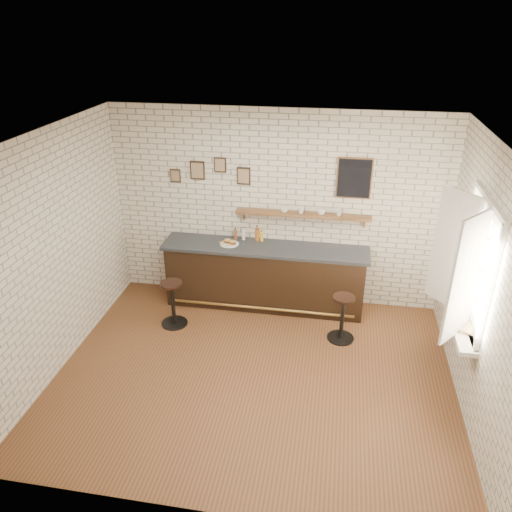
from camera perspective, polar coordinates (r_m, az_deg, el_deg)
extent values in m
plane|color=brown|center=(6.58, -0.24, -13.35)|extent=(5.00, 5.00, 0.00)
cube|color=black|center=(7.71, 1.00, -2.47)|extent=(3.00, 0.58, 0.96)
cube|color=#2D333A|center=(7.48, 1.03, 0.91)|extent=(3.10, 0.62, 0.05)
cylinder|color=olive|center=(7.63, 0.61, -5.99)|extent=(2.79, 0.04, 0.04)
cylinder|color=white|center=(7.55, -3.06, 1.39)|extent=(0.28, 0.28, 0.01)
cylinder|color=#E2AF4F|center=(7.56, -2.58, 1.47)|extent=(0.05, 0.05, 0.00)
cylinder|color=#E2AF4F|center=(7.53, -2.88, 1.37)|extent=(0.05, 0.05, 0.00)
cylinder|color=#E2AF4F|center=(7.63, -3.76, 1.71)|extent=(0.06, 0.06, 0.00)
cylinder|color=#E2AF4F|center=(7.58, -2.70, 1.55)|extent=(0.06, 0.06, 0.00)
cylinder|color=#E2AF4F|center=(7.53, -3.88, 1.36)|extent=(0.06, 0.06, 0.00)
cylinder|color=#E2AF4F|center=(7.54, -2.61, 1.42)|extent=(0.04, 0.04, 0.00)
cylinder|color=#E2AF4F|center=(7.50, -3.24, 1.26)|extent=(0.05, 0.05, 0.00)
cylinder|color=#E2AF4F|center=(7.51, -4.04, 1.28)|extent=(0.04, 0.04, 0.00)
cylinder|color=#E2AF4F|center=(7.60, -4.13, 1.59)|extent=(0.05, 0.05, 0.00)
cylinder|color=#E2AF4F|center=(7.50, -2.83, 1.27)|extent=(0.06, 0.06, 0.00)
cylinder|color=#E2AF4F|center=(7.60, -3.75, 1.60)|extent=(0.04, 0.04, 0.00)
cylinder|color=#E2AF4F|center=(7.54, -2.90, 1.40)|extent=(0.05, 0.05, 0.00)
cylinder|color=brown|center=(7.70, -2.36, 2.44)|extent=(0.06, 0.06, 0.14)
cylinder|color=brown|center=(7.66, -2.38, 3.03)|extent=(0.02, 0.02, 0.03)
cylinder|color=black|center=(7.65, -2.38, 3.18)|extent=(0.02, 0.02, 0.01)
cylinder|color=silver|center=(7.67, -1.43, 2.43)|extent=(0.05, 0.05, 0.16)
cylinder|color=silver|center=(7.63, -1.44, 3.11)|extent=(0.02, 0.02, 0.04)
cylinder|color=black|center=(7.62, -1.44, 3.27)|extent=(0.02, 0.02, 0.01)
cylinder|color=#934917|center=(7.63, 0.12, 2.45)|extent=(0.06, 0.06, 0.20)
cylinder|color=#934917|center=(7.58, 0.12, 3.28)|extent=(0.02, 0.02, 0.04)
cylinder|color=black|center=(7.57, 0.12, 3.48)|extent=(0.02, 0.02, 0.01)
cylinder|color=yellow|center=(7.63, 0.65, 2.20)|extent=(0.05, 0.05, 0.13)
cylinder|color=yellow|center=(7.60, 0.65, 2.75)|extent=(0.02, 0.02, 0.03)
cylinder|color=maroon|center=(7.59, 0.65, 2.88)|extent=(0.03, 0.03, 0.01)
cylinder|color=black|center=(7.59, -9.28, -7.56)|extent=(0.39, 0.39, 0.02)
cylinder|color=black|center=(7.41, -9.47, -5.44)|extent=(0.06, 0.06, 0.64)
cylinder|color=black|center=(7.24, -9.66, -3.14)|extent=(0.34, 0.34, 0.04)
cylinder|color=black|center=(7.29, 9.62, -9.19)|extent=(0.38, 0.38, 0.02)
cylinder|color=black|center=(7.11, 9.81, -7.06)|extent=(0.06, 0.06, 0.63)
cylinder|color=black|center=(6.93, 10.03, -4.75)|extent=(0.39, 0.39, 0.04)
cube|color=brown|center=(7.41, 5.37, 4.72)|extent=(2.00, 0.18, 0.04)
cube|color=brown|center=(7.62, -1.39, 4.80)|extent=(0.03, 0.04, 0.16)
cube|color=brown|center=(7.50, 12.26, 3.83)|extent=(0.03, 0.04, 0.16)
imported|color=white|center=(7.41, 3.27, 5.32)|extent=(0.15, 0.15, 0.09)
imported|color=white|center=(7.39, 5.17, 5.19)|extent=(0.13, 0.13, 0.09)
imported|color=white|center=(7.38, 7.48, 5.05)|extent=(0.16, 0.16, 0.09)
imported|color=white|center=(7.38, 9.46, 4.86)|extent=(0.11, 0.11, 0.08)
cube|color=black|center=(7.58, -6.71, 9.70)|extent=(0.22, 0.02, 0.28)
cube|color=black|center=(7.46, -4.12, 10.35)|extent=(0.18, 0.02, 0.22)
cube|color=black|center=(7.43, -1.42, 9.13)|extent=(0.20, 0.02, 0.26)
cube|color=black|center=(7.71, -9.20, 9.06)|extent=(0.16, 0.02, 0.20)
cube|color=black|center=(7.29, 11.16, 8.70)|extent=(0.46, 0.02, 0.56)
cube|color=white|center=(6.41, 22.05, -6.85)|extent=(0.20, 1.35, 0.06)
cube|color=white|center=(5.80, 25.22, 5.67)|extent=(0.05, 1.30, 0.06)
cube|color=white|center=(6.43, 22.66, -6.87)|extent=(0.05, 1.30, 0.06)
cube|color=white|center=(5.56, 25.12, -3.73)|extent=(0.05, 0.06, 1.50)
cube|color=white|center=(6.60, 22.83, 1.44)|extent=(0.05, 0.06, 1.50)
cube|color=white|center=(5.78, 23.04, -2.17)|extent=(0.40, 0.46, 1.46)
cube|color=white|center=(6.30, 22.01, 0.41)|extent=(0.40, 0.46, 1.46)
imported|color=tan|center=(6.22, 22.25, -7.50)|extent=(0.25, 0.29, 0.02)
imported|color=tan|center=(6.23, 22.25, -7.22)|extent=(0.28, 0.30, 0.02)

